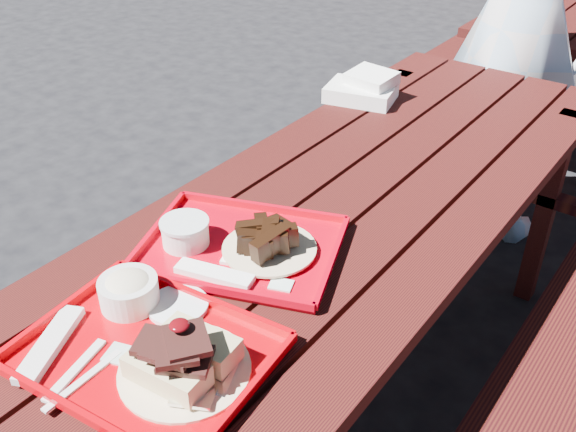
# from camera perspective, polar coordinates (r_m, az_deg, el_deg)

# --- Properties ---
(ground) EXTENTS (60.00, 60.00, 0.00)m
(ground) POSITION_cam_1_polar(r_m,az_deg,el_deg) (2.05, 2.62, -17.62)
(ground) COLOR black
(ground) RESTS_ON ground
(picnic_table_near) EXTENTS (1.41, 2.40, 0.75)m
(picnic_table_near) POSITION_cam_1_polar(r_m,az_deg,el_deg) (1.66, 3.10, -5.26)
(picnic_table_near) COLOR #3B110B
(picnic_table_near) RESTS_ON ground
(near_tray) EXTENTS (0.46, 0.38, 0.14)m
(near_tray) POSITION_cam_1_polar(r_m,az_deg,el_deg) (1.19, -11.94, -10.48)
(near_tray) COLOR #B50008
(near_tray) RESTS_ON picnic_table_near
(far_tray) EXTENTS (0.51, 0.46, 0.07)m
(far_tray) POSITION_cam_1_polar(r_m,az_deg,el_deg) (1.41, -4.58, -2.56)
(far_tray) COLOR #BA0012
(far_tray) RESTS_ON picnic_table_near
(white_cloth) EXTENTS (0.25, 0.21, 0.09)m
(white_cloth) POSITION_cam_1_polar(r_m,az_deg,el_deg) (2.17, 6.76, 11.18)
(white_cloth) COLOR white
(white_cloth) RESTS_ON picnic_table_near
(person) EXTENTS (0.71, 0.54, 1.76)m
(person) POSITION_cam_1_polar(r_m,az_deg,el_deg) (2.69, 19.88, 15.85)
(person) COLOR #B3D4F0
(person) RESTS_ON ground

